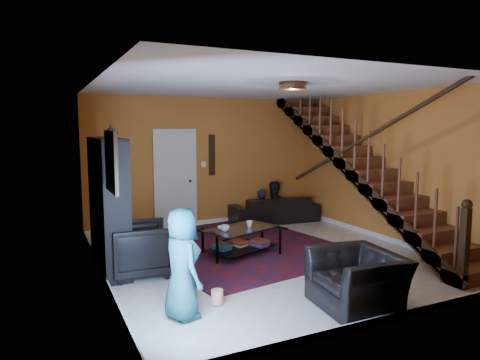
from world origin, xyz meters
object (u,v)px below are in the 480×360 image
object	(u,v)px
armchair_right	(357,280)
armchair_left	(141,249)
sofa	(274,209)
bookshelf	(109,205)
coffee_table	(241,239)

from	to	relation	value
armchair_right	armchair_left	bearing A→B (deg)	-131.29
sofa	armchair_left	distance (m)	4.23
bookshelf	armchair_left	xyz separation A→B (m)	(0.35, -0.59, -0.58)
bookshelf	armchair_left	bearing A→B (deg)	-58.95
sofa	armchair_right	bearing A→B (deg)	77.14
sofa	armchair_left	xyz separation A→B (m)	(-3.55, -2.29, 0.10)
coffee_table	armchair_left	bearing A→B (deg)	-171.20
coffee_table	sofa	bearing A→B (deg)	48.30
bookshelf	armchair_right	xyz separation A→B (m)	(2.44, -2.85, -0.63)
sofa	armchair_right	size ratio (longest dim) A/B	1.93
bookshelf	coffee_table	world-z (taller)	bookshelf
armchair_right	coffee_table	distance (m)	2.55
bookshelf	armchair_right	world-z (taller)	bookshelf
sofa	armchair_right	xyz separation A→B (m)	(-1.47, -4.55, 0.04)
armchair_left	coffee_table	world-z (taller)	armchair_left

